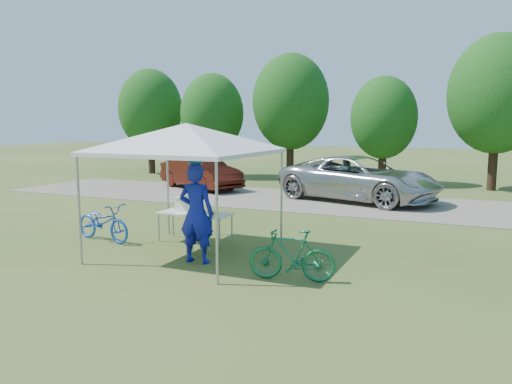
# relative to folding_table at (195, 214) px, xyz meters

# --- Properties ---
(ground) EXTENTS (100.00, 100.00, 0.00)m
(ground) POSITION_rel_folding_table_xyz_m (0.43, -0.99, -0.65)
(ground) COLOR #2D5119
(ground) RESTS_ON ground
(gravel_strip) EXTENTS (24.00, 5.00, 0.02)m
(gravel_strip) POSITION_rel_folding_table_xyz_m (0.43, 7.01, -0.64)
(gravel_strip) COLOR gray
(gravel_strip) RESTS_ON ground
(canopy) EXTENTS (4.53, 4.53, 3.00)m
(canopy) POSITION_rel_folding_table_xyz_m (0.43, -0.99, 2.00)
(canopy) COLOR #A5A5AA
(canopy) RESTS_ON ground
(treeline) EXTENTS (24.89, 4.28, 6.30)m
(treeline) POSITION_rel_folding_table_xyz_m (0.14, 13.05, 2.88)
(treeline) COLOR #382314
(treeline) RESTS_ON ground
(folding_table) EXTENTS (1.69, 0.70, 0.69)m
(folding_table) POSITION_rel_folding_table_xyz_m (0.00, 0.00, 0.00)
(folding_table) COLOR white
(folding_table) RESTS_ON ground
(folding_chair) EXTENTS (0.48, 0.49, 0.80)m
(folding_chair) POSITION_rel_folding_table_xyz_m (0.68, -0.93, -0.18)
(folding_chair) COLOR black
(folding_chair) RESTS_ON ground
(cooler) EXTENTS (0.48, 0.33, 0.35)m
(cooler) POSITION_rel_folding_table_xyz_m (-0.22, 0.00, 0.22)
(cooler) COLOR white
(cooler) RESTS_ON folding_table
(ice_cream_cup) EXTENTS (0.08, 0.08, 0.06)m
(ice_cream_cup) POSITION_rel_folding_table_xyz_m (0.52, -0.05, 0.07)
(ice_cream_cup) COLOR gold
(ice_cream_cup) RESTS_ON folding_table
(cyclist) EXTENTS (0.75, 0.53, 1.96)m
(cyclist) POSITION_rel_folding_table_xyz_m (0.91, -1.45, 0.33)
(cyclist) COLOR #121A98
(cyclist) RESTS_ON ground
(bike_blue) EXTENTS (1.77, 0.88, 0.89)m
(bike_blue) POSITION_rel_folding_table_xyz_m (-2.02, -0.76, -0.20)
(bike_blue) COLOR blue
(bike_blue) RESTS_ON ground
(bike_green) EXTENTS (1.57, 0.70, 0.91)m
(bike_green) POSITION_rel_folding_table_xyz_m (3.01, -1.78, -0.19)
(bike_green) COLOR #16633D
(bike_green) RESTS_ON ground
(minivan) EXTENTS (6.16, 4.10, 1.57)m
(minivan) POSITION_rel_folding_table_xyz_m (2.09, 7.68, 0.16)
(minivan) COLOR #B8B9B4
(minivan) RESTS_ON gravel_strip
(sedan) EXTENTS (4.45, 3.20, 1.40)m
(sedan) POSITION_rel_folding_table_xyz_m (-4.70, 8.27, 0.07)
(sedan) COLOR #43130B
(sedan) RESTS_ON gravel_strip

